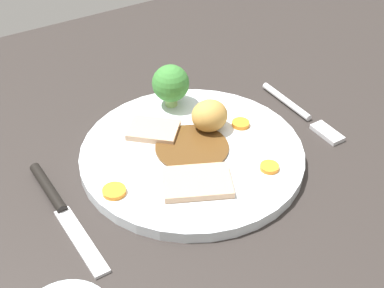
{
  "coord_description": "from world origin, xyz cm",
  "views": [
    {
      "loc": [
        26.2,
        46.46,
        47.89
      ],
      "look_at": [
        -0.8,
        1.19,
        6.0
      ],
      "focal_mm": 52.93,
      "sensor_mm": 36.0,
      "label": 1
    }
  ],
  "objects_px": {
    "meat_slice_under": "(197,182)",
    "carrot_coin_side": "(114,191)",
    "carrot_coin_back": "(243,125)",
    "roast_potato_left": "(209,116)",
    "knife": "(60,206)",
    "meat_slice_main": "(154,130)",
    "dinner_plate": "(192,155)",
    "carrot_coin_front": "(269,167)",
    "fork": "(302,114)",
    "broccoli_floret": "(171,84)"
  },
  "relations": [
    {
      "from": "roast_potato_left",
      "to": "broccoli_floret",
      "type": "distance_m",
      "value": 0.07
    },
    {
      "from": "dinner_plate",
      "to": "meat_slice_under",
      "type": "height_order",
      "value": "meat_slice_under"
    },
    {
      "from": "roast_potato_left",
      "to": "knife",
      "type": "height_order",
      "value": "roast_potato_left"
    },
    {
      "from": "meat_slice_under",
      "to": "fork",
      "type": "bearing_deg",
      "value": -164.02
    },
    {
      "from": "roast_potato_left",
      "to": "meat_slice_under",
      "type": "bearing_deg",
      "value": 50.47
    },
    {
      "from": "roast_potato_left",
      "to": "knife",
      "type": "bearing_deg",
      "value": 6.74
    },
    {
      "from": "dinner_plate",
      "to": "meat_slice_main",
      "type": "bearing_deg",
      "value": -67.21
    },
    {
      "from": "meat_slice_under",
      "to": "carrot_coin_back",
      "type": "bearing_deg",
      "value": -149.15
    },
    {
      "from": "meat_slice_under",
      "to": "carrot_coin_front",
      "type": "bearing_deg",
      "value": 167.28
    },
    {
      "from": "fork",
      "to": "broccoli_floret",
      "type": "bearing_deg",
      "value": -124.3
    },
    {
      "from": "meat_slice_under",
      "to": "carrot_coin_back",
      "type": "distance_m",
      "value": 0.12
    },
    {
      "from": "dinner_plate",
      "to": "carrot_coin_side",
      "type": "relative_size",
      "value": 10.22
    },
    {
      "from": "dinner_plate",
      "to": "knife",
      "type": "xyz_separation_m",
      "value": [
        0.17,
        -0.0,
        -0.0
      ]
    },
    {
      "from": "meat_slice_under",
      "to": "carrot_coin_back",
      "type": "relative_size",
      "value": 3.4
    },
    {
      "from": "meat_slice_under",
      "to": "carrot_coin_side",
      "type": "xyz_separation_m",
      "value": [
        0.08,
        -0.04,
        -0.0
      ]
    },
    {
      "from": "fork",
      "to": "carrot_coin_back",
      "type": "bearing_deg",
      "value": -94.66
    },
    {
      "from": "meat_slice_main",
      "to": "carrot_coin_back",
      "type": "xyz_separation_m",
      "value": [
        -0.1,
        0.05,
        -0.0
      ]
    },
    {
      "from": "carrot_coin_front",
      "to": "knife",
      "type": "xyz_separation_m",
      "value": [
        0.23,
        -0.08,
        -0.01
      ]
    },
    {
      "from": "meat_slice_under",
      "to": "broccoli_floret",
      "type": "distance_m",
      "value": 0.16
    },
    {
      "from": "meat_slice_main",
      "to": "carrot_coin_front",
      "type": "distance_m",
      "value": 0.15
    },
    {
      "from": "meat_slice_under",
      "to": "carrot_coin_side",
      "type": "relative_size",
      "value": 2.88
    },
    {
      "from": "carrot_coin_front",
      "to": "fork",
      "type": "height_order",
      "value": "carrot_coin_front"
    },
    {
      "from": "dinner_plate",
      "to": "meat_slice_under",
      "type": "distance_m",
      "value": 0.06
    },
    {
      "from": "carrot_coin_back",
      "to": "broccoli_floret",
      "type": "distance_m",
      "value": 0.11
    },
    {
      "from": "meat_slice_main",
      "to": "meat_slice_under",
      "type": "distance_m",
      "value": 0.11
    },
    {
      "from": "dinner_plate",
      "to": "carrot_coin_side",
      "type": "height_order",
      "value": "carrot_coin_side"
    },
    {
      "from": "meat_slice_under",
      "to": "roast_potato_left",
      "type": "relative_size",
      "value": 1.67
    },
    {
      "from": "carrot_coin_back",
      "to": "carrot_coin_side",
      "type": "xyz_separation_m",
      "value": [
        0.19,
        0.03,
        -0.0
      ]
    },
    {
      "from": "meat_slice_main",
      "to": "roast_potato_left",
      "type": "height_order",
      "value": "roast_potato_left"
    },
    {
      "from": "roast_potato_left",
      "to": "fork",
      "type": "xyz_separation_m",
      "value": [
        -0.13,
        0.02,
        -0.03
      ]
    },
    {
      "from": "meat_slice_under",
      "to": "knife",
      "type": "height_order",
      "value": "meat_slice_under"
    },
    {
      "from": "broccoli_floret",
      "to": "fork",
      "type": "xyz_separation_m",
      "value": [
        -0.15,
        0.1,
        -0.04
      ]
    },
    {
      "from": "roast_potato_left",
      "to": "fork",
      "type": "bearing_deg",
      "value": 169.62
    },
    {
      "from": "carrot_coin_back",
      "to": "carrot_coin_side",
      "type": "relative_size",
      "value": 0.85
    },
    {
      "from": "meat_slice_under",
      "to": "carrot_coin_side",
      "type": "height_order",
      "value": "meat_slice_under"
    },
    {
      "from": "dinner_plate",
      "to": "meat_slice_under",
      "type": "xyz_separation_m",
      "value": [
        0.03,
        0.06,
        0.01
      ]
    },
    {
      "from": "meat_slice_main",
      "to": "carrot_coin_side",
      "type": "height_order",
      "value": "meat_slice_main"
    },
    {
      "from": "dinner_plate",
      "to": "carrot_coin_back",
      "type": "height_order",
      "value": "carrot_coin_back"
    },
    {
      "from": "dinner_plate",
      "to": "meat_slice_main",
      "type": "distance_m",
      "value": 0.06
    },
    {
      "from": "meat_slice_under",
      "to": "fork",
      "type": "xyz_separation_m",
      "value": [
        -0.2,
        -0.06,
        -0.01
      ]
    },
    {
      "from": "knife",
      "to": "fork",
      "type": "bearing_deg",
      "value": 88.21
    },
    {
      "from": "roast_potato_left",
      "to": "carrot_coin_side",
      "type": "height_order",
      "value": "roast_potato_left"
    },
    {
      "from": "meat_slice_under",
      "to": "dinner_plate",
      "type": "bearing_deg",
      "value": -115.46
    },
    {
      "from": "meat_slice_under",
      "to": "knife",
      "type": "relative_size",
      "value": 0.41
    },
    {
      "from": "roast_potato_left",
      "to": "carrot_coin_side",
      "type": "distance_m",
      "value": 0.16
    },
    {
      "from": "knife",
      "to": "roast_potato_left",
      "type": "bearing_deg",
      "value": 94.87
    },
    {
      "from": "dinner_plate",
      "to": "fork",
      "type": "bearing_deg",
      "value": -179.36
    },
    {
      "from": "dinner_plate",
      "to": "fork",
      "type": "distance_m",
      "value": 0.17
    },
    {
      "from": "dinner_plate",
      "to": "broccoli_floret",
      "type": "xyz_separation_m",
      "value": [
        -0.03,
        -0.1,
        0.04
      ]
    },
    {
      "from": "carrot_coin_side",
      "to": "knife",
      "type": "distance_m",
      "value": 0.06
    }
  ]
}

